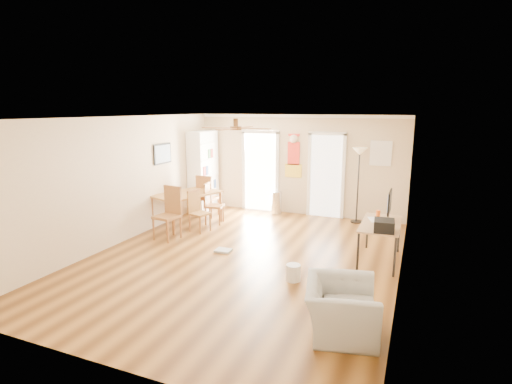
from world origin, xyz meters
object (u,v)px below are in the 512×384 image
at_px(dining_chair_near, 167,214).
at_px(torchiere_lamp, 358,186).
at_px(wastebasket_a, 293,273).
at_px(dining_chair_far, 208,196).
at_px(trash_can, 277,203).
at_px(dining_table, 187,209).
at_px(dining_chair_right_a, 214,204).
at_px(printer, 384,226).
at_px(bookshelf, 203,171).
at_px(armchair, 341,308).
at_px(computer_desk, 380,242).
at_px(dining_chair_right_b, 200,211).

xyz_separation_m(dining_chair_near, torchiere_lamp, (3.56, 2.84, 0.36)).
bearing_deg(wastebasket_a, torchiere_lamp, 83.54).
height_order(dining_chair_near, dining_chair_far, dining_chair_near).
xyz_separation_m(trash_can, torchiere_lamp, (2.08, -0.00, 0.61)).
xyz_separation_m(dining_table, trash_can, (1.66, 1.74, -0.08)).
bearing_deg(dining_chair_right_a, printer, -122.84).
bearing_deg(bookshelf, torchiere_lamp, 4.92).
bearing_deg(trash_can, dining_chair_near, -117.47).
distance_m(dining_chair_far, trash_can, 1.81).
relative_size(dining_table, dining_chair_right_a, 1.58).
bearing_deg(torchiere_lamp, printer, -73.54).
bearing_deg(wastebasket_a, bookshelf, 136.03).
relative_size(wastebasket_a, armchair, 0.28).
distance_m(bookshelf, dining_chair_right_a, 1.54).
bearing_deg(dining_chair_far, dining_chair_right_a, 131.71).
height_order(dining_table, dining_chair_far, dining_chair_far).
bearing_deg(dining_chair_right_a, computer_desk, -116.91).
relative_size(dining_chair_far, trash_can, 1.78).
relative_size(trash_can, wastebasket_a, 2.23).
xyz_separation_m(dining_chair_far, printer, (4.51, -2.05, 0.28)).
distance_m(dining_table, torchiere_lamp, 4.16).
relative_size(trash_can, torchiere_lamp, 0.33).
xyz_separation_m(dining_chair_near, printer, (4.42, -0.07, 0.26)).
relative_size(dining_table, trash_can, 2.55).
bearing_deg(dining_chair_near, trash_can, 70.77).
bearing_deg(dining_chair_right_a, dining_chair_far, 29.19).
distance_m(dining_chair_right_a, computer_desk, 4.10).
bearing_deg(dining_chair_near, wastebasket_a, -9.55).
xyz_separation_m(dining_chair_right_a, torchiere_lamp, (3.19, 1.39, 0.43)).
relative_size(dining_chair_far, torchiere_lamp, 0.59).
relative_size(bookshelf, printer, 5.62).
relative_size(dining_chair_far, computer_desk, 0.80).
bearing_deg(wastebasket_a, dining_table, 147.56).
bearing_deg(dining_chair_far, armchair, 135.24).
xyz_separation_m(dining_table, armchair, (4.30, -3.34, -0.07)).
bearing_deg(armchair, dining_chair_far, 32.75).
distance_m(dining_table, dining_chair_right_b, 0.66).
bearing_deg(dining_table, armchair, -37.84).
xyz_separation_m(dining_chair_right_a, dining_chair_near, (-0.37, -1.45, 0.07)).
distance_m(dining_chair_right_a, dining_chair_right_b, 0.70).
height_order(dining_chair_right_b, printer, dining_chair_right_b).
xyz_separation_m(dining_chair_right_b, dining_chair_near, (-0.37, -0.75, 0.09)).
xyz_separation_m(dining_chair_near, dining_chair_far, (-0.10, 1.98, -0.02)).
height_order(bookshelf, printer, bookshelf).
bearing_deg(armchair, dining_chair_right_a, 33.22).
bearing_deg(wastebasket_a, computer_desk, 49.59).
height_order(dining_chair_right_a, computer_desk, dining_chair_right_a).
distance_m(dining_chair_right_b, dining_chair_near, 0.84).
bearing_deg(armchair, printer, -20.10).
distance_m(torchiere_lamp, printer, 3.04).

